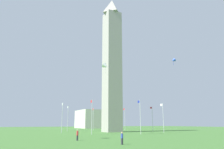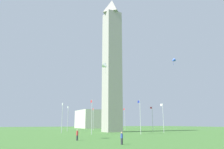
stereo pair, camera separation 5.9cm
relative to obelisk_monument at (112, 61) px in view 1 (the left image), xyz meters
The scene contains 15 objects.
ground_plane 23.90m from the obelisk_monument, ahead, with size 260.00×260.00×0.00m, color #3D6B2D.
obelisk_monument is the anchor object (origin of this frame).
flagpole_n 25.24m from the obelisk_monument, ahead, with size 1.12×0.14×8.82m.
flagpole_ne 25.23m from the obelisk_monument, 44.86° to the left, with size 1.12×0.14×8.82m.
flagpole_e 25.20m from the obelisk_monument, 89.81° to the left, with size 1.12×0.14×8.82m.
flagpole_se 25.17m from the obelisk_monument, 134.86° to the left, with size 1.12×0.14×8.82m.
flagpole_s 25.16m from the obelisk_monument, behind, with size 1.12×0.14×8.82m.
flagpole_sw 25.17m from the obelisk_monument, 134.86° to the right, with size 1.12×0.14×8.82m.
flagpole_w 25.20m from the obelisk_monument, 89.81° to the right, with size 1.12×0.14×8.82m.
flagpole_nw 25.23m from the obelisk_monument, 44.86° to the right, with size 1.12×0.14×8.82m.
person_red_shirt 41.99m from the obelisk_monument, 143.99° to the left, with size 0.32×0.32×1.73m.
person_blue_shirt 47.47m from the obelisk_monument, 155.12° to the left, with size 0.32×0.32×1.62m.
kite_blue_delta 26.89m from the obelisk_monument, behind, with size 1.10×1.28×1.77m.
kite_white_delta 16.02m from the obelisk_monument, 146.50° to the left, with size 2.36×2.25×2.98m.
distant_building 61.65m from the obelisk_monument, 13.41° to the right, with size 19.84×12.06×10.46m.
Camera 1 is at (-62.85, 31.62, 2.71)m, focal length 33.66 mm.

